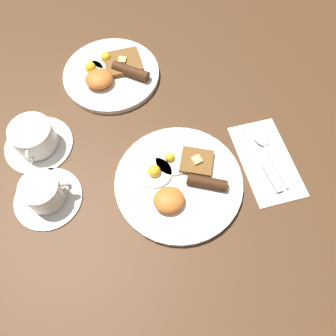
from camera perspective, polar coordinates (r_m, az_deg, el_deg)
The scene contains 8 objects.
ground_plane at distance 0.75m, azimuth 1.86°, elevation -2.78°, with size 3.00×3.00×0.00m, color #4C301C.
breakfast_plate_near at distance 0.74m, azimuth 1.85°, elevation -2.41°, with size 0.29×0.29×0.05m.
breakfast_plate_far at distance 0.92m, azimuth -9.86°, elevation 15.99°, with size 0.26×0.26×0.05m.
teacup_near at distance 0.75m, azimuth -20.70°, elevation -4.17°, with size 0.15×0.15×0.07m.
teacup_far at distance 0.83m, azimuth -22.20°, elevation 4.74°, with size 0.16×0.16×0.07m.
napkin at distance 0.80m, azimuth 16.76°, elevation 1.28°, with size 0.12×0.22×0.01m, color white.
knife at distance 0.79m, azimuth 16.40°, elevation 0.66°, with size 0.04×0.17×0.01m.
spoon at distance 0.82m, azimuth 16.42°, elevation 4.01°, with size 0.04×0.16×0.01m.
Camera 1 is at (-0.09, -0.29, 0.68)m, focal length 35.00 mm.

